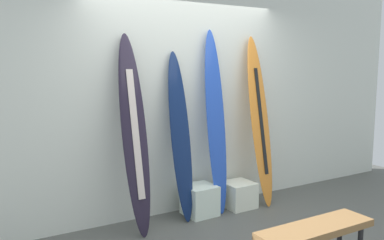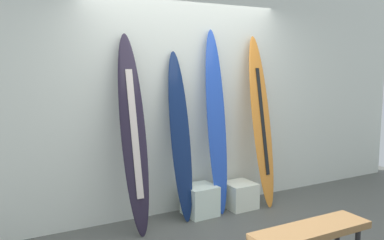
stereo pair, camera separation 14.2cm
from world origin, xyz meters
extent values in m
cube|color=silver|center=(0.00, 1.30, 1.40)|extent=(7.20, 0.20, 2.80)
ellipsoid|color=#231C2E|center=(-0.78, 0.90, 1.06)|extent=(0.28, 0.54, 2.11)
cube|color=beige|center=(-0.78, 0.87, 1.06)|extent=(0.08, 0.30, 1.32)
ellipsoid|color=#10234F|center=(-0.19, 0.98, 0.97)|extent=(0.24, 0.41, 1.93)
cone|color=black|center=(-0.19, 0.87, 0.17)|extent=(0.07, 0.09, 0.11)
ellipsoid|color=blue|center=(0.29, 0.98, 1.10)|extent=(0.26, 0.37, 2.19)
cone|color=black|center=(0.29, 0.89, 0.19)|extent=(0.07, 0.08, 0.11)
ellipsoid|color=orange|center=(0.92, 0.93, 1.07)|extent=(0.29, 0.47, 2.13)
cube|color=black|center=(0.92, 0.90, 1.07)|extent=(0.06, 0.26, 1.32)
cone|color=black|center=(0.92, 0.80, 0.19)|extent=(0.07, 0.09, 0.11)
cube|color=white|center=(0.05, 0.95, 0.18)|extent=(0.37, 0.37, 0.36)
cube|color=white|center=(0.61, 0.93, 0.16)|extent=(0.36, 0.36, 0.32)
cube|color=olive|center=(0.09, -0.80, 0.45)|extent=(1.07, 0.30, 0.06)
camera|label=1|loc=(-2.36, -3.00, 1.77)|focal=37.88mm
camera|label=2|loc=(-2.24, -3.07, 1.77)|focal=37.88mm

